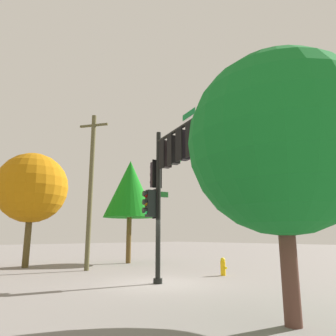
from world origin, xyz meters
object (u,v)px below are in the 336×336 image
object	(u,v)px
signal_pole_assembly	(176,163)
fire_hydrant	(223,267)
tree_mid	(130,189)
tree_near	(32,188)
tree_far	(280,143)
utility_pole	(91,187)

from	to	relation	value
signal_pole_assembly	fire_hydrant	xyz separation A→B (m)	(-1.40, 4.47, -4.17)
tree_mid	fire_hydrant	bearing A→B (deg)	-4.56
signal_pole_assembly	fire_hydrant	bearing A→B (deg)	107.45
tree_near	tree_mid	bearing A→B (deg)	75.33
fire_hydrant	tree_far	xyz separation A→B (m)	(6.31, -5.83, 3.59)
tree_near	fire_hydrant	bearing A→B (deg)	28.54
tree_mid	tree_far	world-z (taller)	tree_mid
utility_pole	tree_mid	world-z (taller)	utility_pole
signal_pole_assembly	fire_hydrant	distance (m)	6.27
utility_pole	fire_hydrant	distance (m)	8.47
signal_pole_assembly	utility_pole	distance (m)	7.79
utility_pole	tree_mid	xyz separation A→B (m)	(-2.29, 4.41, 0.54)
tree_near	tree_far	distance (m)	16.62
signal_pole_assembly	tree_mid	world-z (taller)	tree_mid
signal_pole_assembly	tree_near	distance (m)	11.75
fire_hydrant	tree_mid	world-z (taller)	tree_mid
tree_near	tree_far	world-z (taller)	tree_near
signal_pole_assembly	utility_pole	world-z (taller)	utility_pole
fire_hydrant	tree_far	bearing A→B (deg)	-42.72
utility_pole	tree_far	world-z (taller)	utility_pole
fire_hydrant	tree_near	distance (m)	12.49
utility_pole	tree_far	bearing A→B (deg)	-9.45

